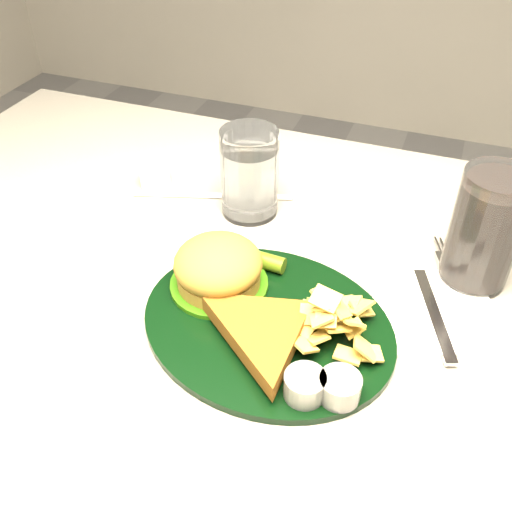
{
  "coord_description": "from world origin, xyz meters",
  "views": [
    {
      "loc": [
        0.18,
        -0.47,
        1.21
      ],
      "look_at": [
        0.0,
        0.0,
        0.8
      ],
      "focal_mm": 40.0,
      "sensor_mm": 36.0,
      "label": 1
    }
  ],
  "objects_px": {
    "dinner_plate": "(267,306)",
    "fork_napkin": "(435,307)",
    "cola_glass": "(485,230)",
    "water_glass": "(249,173)",
    "table": "(254,461)"
  },
  "relations": [
    {
      "from": "water_glass",
      "to": "fork_napkin",
      "type": "relative_size",
      "value": 0.64
    },
    {
      "from": "water_glass",
      "to": "fork_napkin",
      "type": "distance_m",
      "value": 0.29
    },
    {
      "from": "table",
      "to": "water_glass",
      "type": "relative_size",
      "value": 9.82
    },
    {
      "from": "dinner_plate",
      "to": "fork_napkin",
      "type": "distance_m",
      "value": 0.19
    },
    {
      "from": "dinner_plate",
      "to": "water_glass",
      "type": "height_order",
      "value": "water_glass"
    },
    {
      "from": "dinner_plate",
      "to": "water_glass",
      "type": "bearing_deg",
      "value": 129.4
    },
    {
      "from": "cola_glass",
      "to": "fork_napkin",
      "type": "bearing_deg",
      "value": -114.74
    },
    {
      "from": "fork_napkin",
      "to": "dinner_plate",
      "type": "bearing_deg",
      "value": -173.42
    },
    {
      "from": "dinner_plate",
      "to": "fork_napkin",
      "type": "bearing_deg",
      "value": 41.14
    },
    {
      "from": "table",
      "to": "water_glass",
      "type": "height_order",
      "value": "water_glass"
    },
    {
      "from": "table",
      "to": "fork_napkin",
      "type": "bearing_deg",
      "value": 9.77
    },
    {
      "from": "table",
      "to": "cola_glass",
      "type": "xyz_separation_m",
      "value": [
        0.24,
        0.11,
        0.45
      ]
    },
    {
      "from": "water_glass",
      "to": "cola_glass",
      "type": "bearing_deg",
      "value": -7.45
    },
    {
      "from": "fork_napkin",
      "to": "cola_glass",
      "type": "bearing_deg",
      "value": 44.3
    },
    {
      "from": "cola_glass",
      "to": "fork_napkin",
      "type": "xyz_separation_m",
      "value": [
        -0.03,
        -0.07,
        -0.07
      ]
    }
  ]
}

